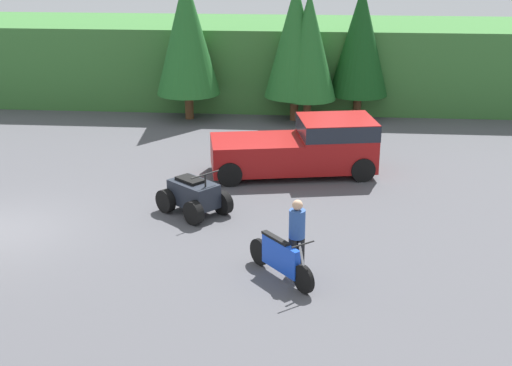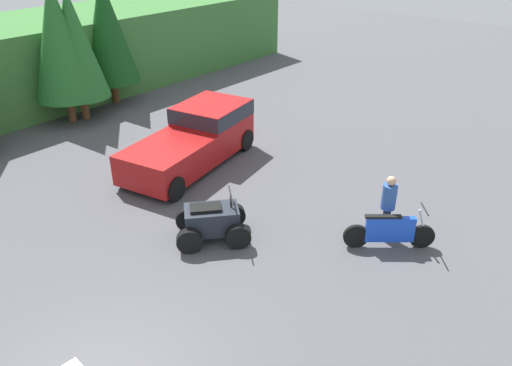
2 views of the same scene
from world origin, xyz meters
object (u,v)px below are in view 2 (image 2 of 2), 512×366
Objects in this scene: dirt_bike at (390,231)px; quad_atv at (212,222)px; pickup_truck_red at (197,136)px; rider_person at (388,205)px.

dirt_bike is 0.82× the size of quad_atv.
rider_person is at bearing -101.67° from pickup_truck_red.
rider_person reaches higher than quad_atv.
pickup_truck_red is at bearing 91.39° from quad_atv.
rider_person reaches higher than pickup_truck_red.
pickup_truck_red is at bearing 153.10° from rider_person.
quad_atv is at bearing -165.37° from rider_person.
pickup_truck_red reaches higher than quad_atv.
pickup_truck_red is 2.43× the size of quad_atv.
quad_atv is (-2.60, 3.71, 0.03)m from dirt_bike.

